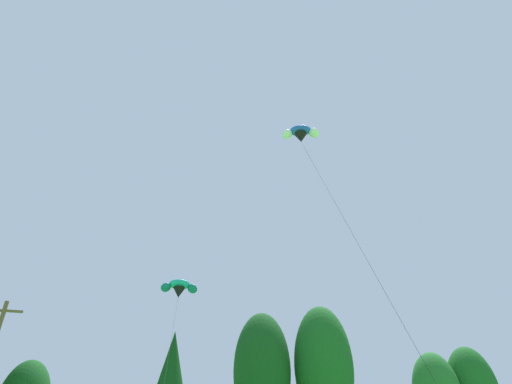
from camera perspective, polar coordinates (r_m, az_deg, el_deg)
treeline_tree_e at (r=39.93m, az=-11.64°, el=-24.00°), size 4.06×4.06×11.19m
treeline_tree_f at (r=44.44m, az=0.84°, el=-23.24°), size 5.63×5.63×14.18m
treeline_tree_g at (r=45.47m, az=9.23°, el=-22.43°), size 5.85×5.85×15.02m
parafoil_kite_high_teal at (r=38.88m, az=-10.48°, el=-12.84°), size 3.52×21.26×13.99m
parafoil_kite_mid_blue_white at (r=34.81m, az=6.13°, el=7.89°), size 3.25×13.28×23.26m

